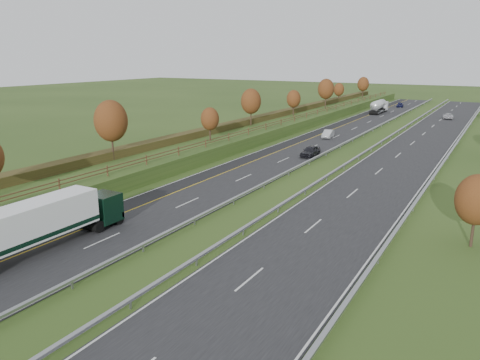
{
  "coord_description": "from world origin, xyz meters",
  "views": [
    {
      "loc": [
        29.29,
        -14.82,
        14.92
      ],
      "look_at": [
        5.47,
        26.72,
        2.2
      ],
      "focal_mm": 35.0,
      "sensor_mm": 36.0,
      "label": 1
    }
  ],
  "objects_px": {
    "box_lorry": "(34,225)",
    "car_silver_mid": "(328,134)",
    "road_tanker": "(379,106)",
    "car_small_far": "(400,105)",
    "car_oncoming": "(448,116)",
    "car_dark_near": "(310,151)"
  },
  "relations": [
    {
      "from": "road_tanker",
      "to": "car_dark_near",
      "type": "relative_size",
      "value": 2.37
    },
    {
      "from": "car_small_far",
      "to": "car_oncoming",
      "type": "xyz_separation_m",
      "value": [
        15.95,
        -22.24,
        0.04
      ]
    },
    {
      "from": "car_oncoming",
      "to": "car_small_far",
      "type": "bearing_deg",
      "value": -61.17
    },
    {
      "from": "box_lorry",
      "to": "car_small_far",
      "type": "relative_size",
      "value": 3.7
    },
    {
      "from": "car_dark_near",
      "to": "car_oncoming",
      "type": "relative_size",
      "value": 0.96
    },
    {
      "from": "road_tanker",
      "to": "car_small_far",
      "type": "relative_size",
      "value": 2.55
    },
    {
      "from": "box_lorry",
      "to": "car_silver_mid",
      "type": "height_order",
      "value": "box_lorry"
    },
    {
      "from": "car_dark_near",
      "to": "car_silver_mid",
      "type": "xyz_separation_m",
      "value": [
        -3.35,
        17.5,
        -0.07
      ]
    },
    {
      "from": "car_dark_near",
      "to": "car_oncoming",
      "type": "xyz_separation_m",
      "value": [
        12.85,
        58.49,
        -0.12
      ]
    },
    {
      "from": "car_small_far",
      "to": "car_oncoming",
      "type": "relative_size",
      "value": 0.9
    },
    {
      "from": "box_lorry",
      "to": "road_tanker",
      "type": "bearing_deg",
      "value": 89.98
    },
    {
      "from": "road_tanker",
      "to": "car_silver_mid",
      "type": "distance_m",
      "value": 44.92
    },
    {
      "from": "box_lorry",
      "to": "road_tanker",
      "type": "xyz_separation_m",
      "value": [
        0.03,
        107.24,
        -0.47
      ]
    },
    {
      "from": "car_silver_mid",
      "to": "road_tanker",
      "type": "bearing_deg",
      "value": 85.25
    },
    {
      "from": "road_tanker",
      "to": "car_small_far",
      "type": "bearing_deg",
      "value": 84.26
    },
    {
      "from": "car_dark_near",
      "to": "car_oncoming",
      "type": "height_order",
      "value": "car_dark_near"
    },
    {
      "from": "road_tanker",
      "to": "car_silver_mid",
      "type": "xyz_separation_m",
      "value": [
        1.59,
        -44.88,
        -1.08
      ]
    },
    {
      "from": "car_silver_mid",
      "to": "car_small_far",
      "type": "xyz_separation_m",
      "value": [
        0.25,
        63.23,
        -0.1
      ]
    },
    {
      "from": "box_lorry",
      "to": "car_silver_mid",
      "type": "distance_m",
      "value": 62.4
    },
    {
      "from": "car_small_far",
      "to": "road_tanker",
      "type": "bearing_deg",
      "value": -103.15
    },
    {
      "from": "box_lorry",
      "to": "car_dark_near",
      "type": "height_order",
      "value": "box_lorry"
    },
    {
      "from": "car_silver_mid",
      "to": "car_oncoming",
      "type": "height_order",
      "value": "car_silver_mid"
    }
  ]
}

